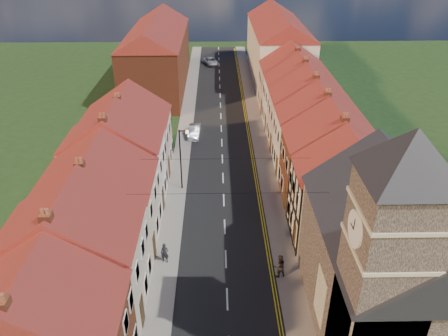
{
  "coord_description": "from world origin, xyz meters",
  "views": [
    {
      "loc": [
        -0.62,
        -15.17,
        21.81
      ],
      "look_at": [
        0.02,
        17.74,
        3.5
      ],
      "focal_mm": 35.0,
      "sensor_mm": 36.0,
      "label": 1
    }
  ],
  "objects_px": {
    "pedestrian_left": "(165,253)",
    "pedestrian_right": "(279,266)",
    "car_mid": "(194,131)",
    "lamppost": "(181,156)",
    "car_distant": "(211,61)",
    "church": "(398,256)"
  },
  "relations": [
    {
      "from": "car_distant",
      "to": "pedestrian_left",
      "type": "bearing_deg",
      "value": -112.01
    },
    {
      "from": "lamppost",
      "to": "pedestrian_right",
      "type": "distance_m",
      "value": 14.35
    },
    {
      "from": "pedestrian_left",
      "to": "pedestrian_right",
      "type": "bearing_deg",
      "value": -4.39
    },
    {
      "from": "pedestrian_right",
      "to": "church",
      "type": "bearing_deg",
      "value": 124.21
    },
    {
      "from": "church",
      "to": "pedestrian_left",
      "type": "relative_size",
      "value": 9.42
    },
    {
      "from": "car_mid",
      "to": "car_distant",
      "type": "distance_m",
      "value": 30.49
    },
    {
      "from": "church",
      "to": "car_distant",
      "type": "bearing_deg",
      "value": 100.43
    },
    {
      "from": "lamppost",
      "to": "car_distant",
      "type": "xyz_separation_m",
      "value": [
        2.31,
        42.34,
        -2.93
      ]
    },
    {
      "from": "car_distant",
      "to": "pedestrian_right",
      "type": "relative_size",
      "value": 2.42
    },
    {
      "from": "church",
      "to": "pedestrian_right",
      "type": "bearing_deg",
      "value": 140.23
    },
    {
      "from": "lamppost",
      "to": "pedestrian_right",
      "type": "relative_size",
      "value": 3.35
    },
    {
      "from": "church",
      "to": "pedestrian_right",
      "type": "xyz_separation_m",
      "value": [
        -5.66,
        4.71,
        -4.86
      ]
    },
    {
      "from": "car_mid",
      "to": "church",
      "type": "bearing_deg",
      "value": -62.6
    },
    {
      "from": "car_mid",
      "to": "pedestrian_left",
      "type": "xyz_separation_m",
      "value": [
        -1.27,
        -22.21,
        0.31
      ]
    },
    {
      "from": "car_mid",
      "to": "pedestrian_right",
      "type": "xyz_separation_m",
      "value": [
        6.9,
        -23.86,
        0.39
      ]
    },
    {
      "from": "church",
      "to": "car_mid",
      "type": "distance_m",
      "value": 31.65
    },
    {
      "from": "car_mid",
      "to": "pedestrian_left",
      "type": "height_order",
      "value": "pedestrian_left"
    },
    {
      "from": "pedestrian_left",
      "to": "car_mid",
      "type": "bearing_deg",
      "value": 93.76
    },
    {
      "from": "church",
      "to": "car_distant",
      "type": "height_order",
      "value": "church"
    },
    {
      "from": "lamppost",
      "to": "church",
      "type": "bearing_deg",
      "value": -51.7
    },
    {
      "from": "pedestrian_right",
      "to": "pedestrian_left",
      "type": "bearing_deg",
      "value": -27.44
    },
    {
      "from": "church",
      "to": "car_mid",
      "type": "height_order",
      "value": "church"
    }
  ]
}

